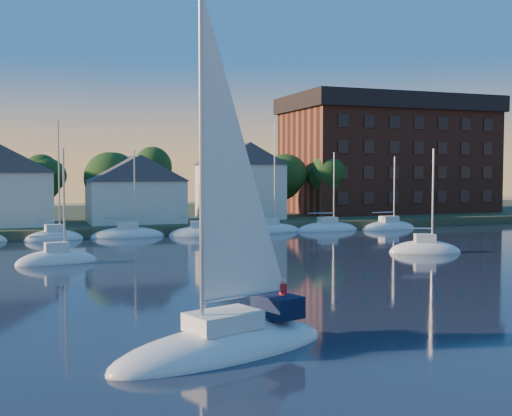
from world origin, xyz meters
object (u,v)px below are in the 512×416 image
clubhouse_east (240,180)px  condo_block (388,154)px  drifting_sailboat_right (425,252)px  hero_sailboat (227,336)px  drifting_sailboat_left (57,262)px  clubhouse_centre (135,188)px

clubhouse_east → condo_block: (26.00, 5.95, 3.79)m
condo_block → drifting_sailboat_right: condo_block is taller
hero_sailboat → drifting_sailboat_left: hero_sailboat is taller
clubhouse_centre → hero_sailboat: (-5.45, -53.50, -4.50)m
hero_sailboat → drifting_sailboat_left: bearing=-98.4°
condo_block → drifting_sailboat_right: bearing=-117.5°
drifting_sailboat_left → drifting_sailboat_right: size_ratio=0.98×
condo_block → hero_sailboat: 76.98m
clubhouse_east → hero_sailboat: size_ratio=0.68×
clubhouse_centre → hero_sailboat: hero_sailboat is taller
clubhouse_centre → drifting_sailboat_right: bearing=-55.7°
clubhouse_centre → condo_block: size_ratio=0.37×
clubhouse_centre → clubhouse_east: 14.17m
hero_sailboat → drifting_sailboat_right: size_ratio=1.51×
clubhouse_centre → drifting_sailboat_right: drifting_sailboat_right is taller
hero_sailboat → drifting_sailboat_right: 35.03m
drifting_sailboat_left → clubhouse_east: bearing=42.1°
condo_block → clubhouse_east: bearing=-167.1°
clubhouse_east → drifting_sailboat_left: size_ratio=1.04×
condo_block → drifting_sailboat_right: 43.66m
clubhouse_centre → drifting_sailboat_left: (-10.42, -25.53, -5.04)m
clubhouse_east → condo_block: size_ratio=0.34×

